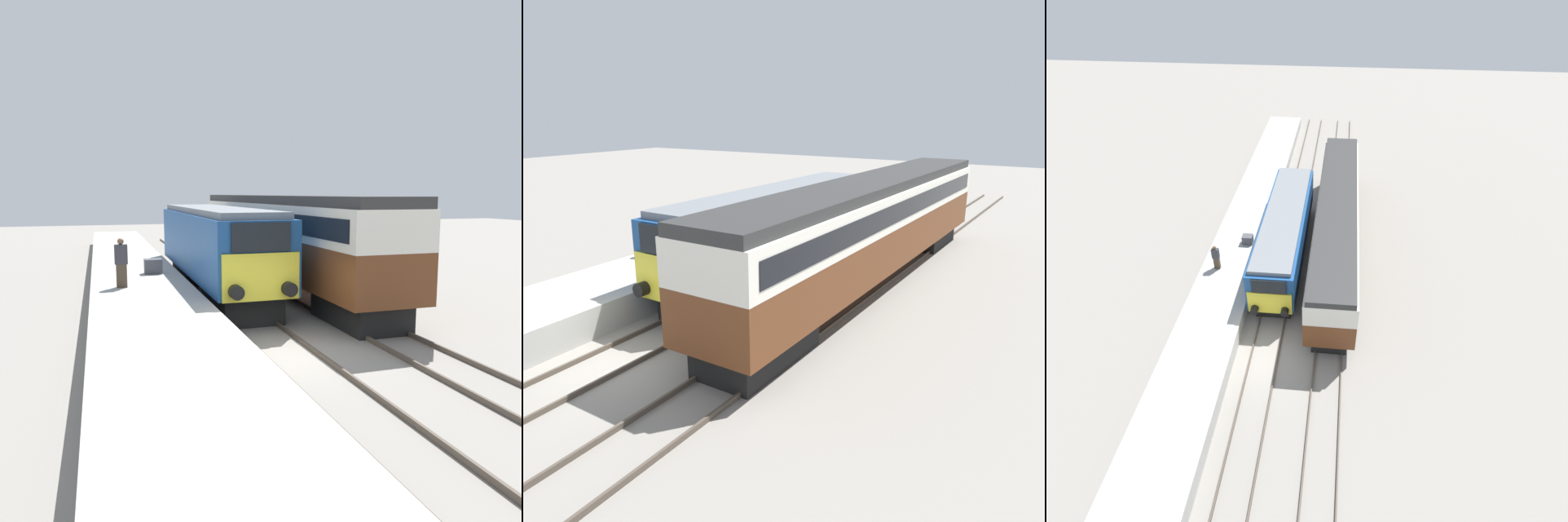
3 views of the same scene
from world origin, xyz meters
TOP-DOWN VIEW (x-y plane):
  - ground_plane at (0.00, 0.00)m, footprint 120.00×120.00m
  - platform_left at (-3.30, 8.00)m, footprint 3.50×50.00m
  - rails_near_track at (0.00, 5.00)m, footprint 1.51×60.00m
  - rails_far_track at (3.40, 5.00)m, footprint 1.50×60.00m
  - locomotive at (0.00, 8.70)m, footprint 2.70×13.13m
  - passenger_carriage at (3.40, 9.93)m, footprint 2.75×19.55m
  - person_on_platform at (-3.99, 5.88)m, footprint 0.44×0.26m
  - luggage_crate at (-2.62, 8.68)m, footprint 0.70×0.56m

SIDE VIEW (x-z plane):
  - ground_plane at x=0.00m, z-range 0.00..0.00m
  - rails_near_track at x=0.00m, z-range 0.00..0.14m
  - rails_far_track at x=3.40m, z-range 0.00..0.14m
  - platform_left at x=-3.30m, z-range 0.00..1.02m
  - luggage_crate at x=-2.62m, z-range 1.02..1.62m
  - person_on_platform at x=-3.99m, z-range 1.02..2.74m
  - locomotive at x=0.00m, z-range 0.21..3.91m
  - passenger_carriage at x=3.40m, z-range 0.45..4.64m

